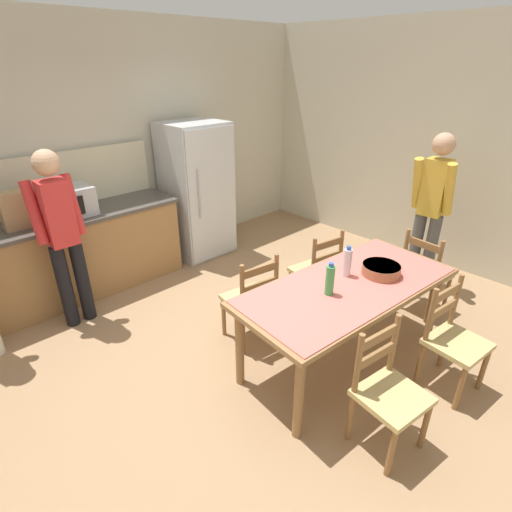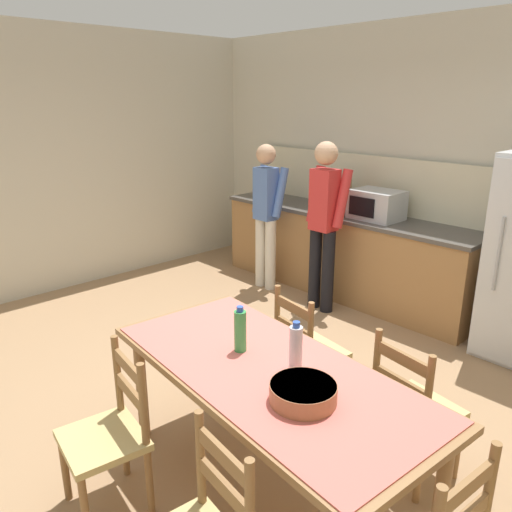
{
  "view_description": "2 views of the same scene",
  "coord_description": "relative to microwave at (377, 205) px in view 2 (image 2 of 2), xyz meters",
  "views": [
    {
      "loc": [
        -1.8,
        -2.03,
        2.42
      ],
      "look_at": [
        0.29,
        0.17,
        0.92
      ],
      "focal_mm": 28.0,
      "sensor_mm": 36.0,
      "label": 1
    },
    {
      "loc": [
        2.34,
        -2.16,
        2.15
      ],
      "look_at": [
        0.19,
        -0.14,
        1.2
      ],
      "focal_mm": 35.0,
      "sensor_mm": 36.0,
      "label": 2
    }
  ],
  "objects": [
    {
      "name": "counter_splashback",
      "position": [
        -0.42,
        0.33,
        0.15
      ],
      "size": [
        3.1,
        0.03,
        0.6
      ],
      "primitive_type": "cube",
      "color": "beige",
      "rests_on": "kitchen_counter"
    },
    {
      "name": "person_at_counter",
      "position": [
        -0.26,
        -0.52,
        -0.11
      ],
      "size": [
        0.44,
        0.3,
        1.74
      ],
      "rotation": [
        0.0,
        0.0,
        1.57
      ],
      "color": "black",
      "rests_on": "ground"
    },
    {
      "name": "paper_bag",
      "position": [
        -0.49,
        -0.01,
        0.03
      ],
      "size": [
        0.24,
        0.16,
        0.36
      ],
      "primitive_type": "cube",
      "color": "tan",
      "rests_on": "kitchen_counter"
    },
    {
      "name": "dining_table",
      "position": [
        1.17,
        -2.72,
        -0.39
      ],
      "size": [
        2.0,
        1.03,
        0.78
      ],
      "rotation": [
        0.0,
        0.0,
        -0.08
      ],
      "color": "olive",
      "rests_on": "ground"
    },
    {
      "name": "wall_back",
      "position": [
        0.49,
        0.45,
        0.36
      ],
      "size": [
        6.52,
        0.12,
        2.9
      ],
      "primitive_type": "cube",
      "color": "beige",
      "rests_on": "ground"
    },
    {
      "name": "chair_side_far_left",
      "position": [
        0.8,
        -1.96,
        -0.64
      ],
      "size": [
        0.48,
        0.46,
        0.91
      ],
      "rotation": [
        0.0,
        0.0,
        2.98
      ],
      "color": "olive",
      "rests_on": "ground"
    },
    {
      "name": "microwave",
      "position": [
        0.0,
        0.0,
        0.0
      ],
      "size": [
        0.5,
        0.39,
        0.3
      ],
      "color": "#B2B7BC",
      "rests_on": "kitchen_counter"
    },
    {
      "name": "bottle_near_centre",
      "position": [
        0.93,
        -2.7,
        -0.18
      ],
      "size": [
        0.07,
        0.07,
        0.27
      ],
      "color": "green",
      "rests_on": "dining_table"
    },
    {
      "name": "wall_left",
      "position": [
        -2.77,
        -2.21,
        0.36
      ],
      "size": [
        0.12,
        5.2,
        2.9
      ],
      "primitive_type": "cube",
      "color": "beige",
      "rests_on": "ground"
    },
    {
      "name": "chair_side_far_right",
      "position": [
        1.66,
        -2.03,
        -0.64
      ],
      "size": [
        0.48,
        0.46,
        0.91
      ],
      "rotation": [
        0.0,
        0.0,
        2.97
      ],
      "color": "olive",
      "rests_on": "ground"
    },
    {
      "name": "ground_plane",
      "position": [
        0.49,
        -2.21,
        -1.09
      ],
      "size": [
        8.32,
        8.32,
        0.0
      ],
      "primitive_type": "plane",
      "color": "#9E7A56"
    },
    {
      "name": "serving_bowl",
      "position": [
        1.51,
        -2.82,
        -0.26
      ],
      "size": [
        0.32,
        0.32,
        0.09
      ],
      "color": "#9E6642",
      "rests_on": "dining_table"
    },
    {
      "name": "chair_side_near_left",
      "position": [
        0.68,
        -3.41,
        -0.64
      ],
      "size": [
        0.47,
        0.46,
        0.91
      ],
      "rotation": [
        0.0,
        0.0,
        -0.14
      ],
      "color": "olive",
      "rests_on": "ground"
    },
    {
      "name": "person_at_sink",
      "position": [
        -1.12,
        -0.5,
        -0.15
      ],
      "size": [
        0.42,
        0.29,
        1.66
      ],
      "rotation": [
        0.0,
        0.0,
        1.57
      ],
      "color": "silver",
      "rests_on": "ground"
    },
    {
      "name": "bottle_off_centre",
      "position": [
        1.28,
        -2.62,
        -0.18
      ],
      "size": [
        0.07,
        0.07,
        0.27
      ],
      "color": "silver",
      "rests_on": "dining_table"
    },
    {
      "name": "kitchen_counter",
      "position": [
        -0.42,
        0.02,
        -0.62
      ],
      "size": [
        3.14,
        0.66,
        0.94
      ],
      "color": "#9E7042",
      "rests_on": "ground"
    }
  ]
}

